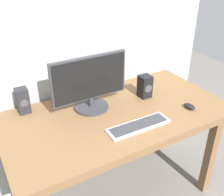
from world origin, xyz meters
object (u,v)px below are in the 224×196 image
Objects in this scene: keyboard_primary at (139,126)px; speaker_right at (145,86)px; desk at (116,124)px; mouse at (189,106)px; speaker_left at (23,101)px; monitor at (90,83)px.

speaker_right reaches higher than keyboard_primary.
desk is at bearing 99.25° from keyboard_primary.
mouse is 0.53× the size of speaker_right.
desk is 0.23m from keyboard_primary.
monitor is at bearing -21.53° from speaker_left.
speaker_right is (0.40, -0.06, -0.10)m from monitor.
keyboard_primary is 2.49× the size of speaker_right.
mouse is (0.57, -0.34, -0.17)m from monitor.
monitor is 0.68m from mouse.
speaker_right is at bearing -15.02° from speaker_left.
desk is 3.67× the size of keyboard_primary.
speaker_left is at bearing 164.98° from speaker_right.
desk is 8.56× the size of speaker_left.
speaker_right is (0.25, 0.29, 0.07)m from keyboard_primary.
speaker_left reaches higher than keyboard_primary.
monitor reaches higher than speaker_left.
keyboard_primary is 0.76m from speaker_left.
speaker_right reaches higher than desk.
monitor is 0.42m from keyboard_primary.
keyboard_primary is (0.15, -0.35, -0.17)m from monitor.
speaker_right is 0.84m from speaker_left.
mouse is at bearing -23.60° from desk.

